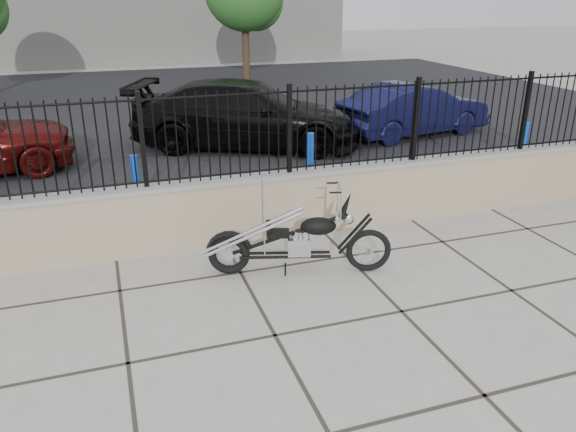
# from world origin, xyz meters

# --- Properties ---
(ground_plane) EXTENTS (90.00, 90.00, 0.00)m
(ground_plane) POSITION_xyz_m (0.00, 0.00, 0.00)
(ground_plane) COLOR #99968E
(ground_plane) RESTS_ON ground
(parking_lot) EXTENTS (30.00, 30.00, 0.00)m
(parking_lot) POSITION_xyz_m (0.00, 12.50, 0.00)
(parking_lot) COLOR black
(parking_lot) RESTS_ON ground
(retaining_wall) EXTENTS (14.00, 0.36, 0.96)m
(retaining_wall) POSITION_xyz_m (0.00, 2.50, 0.48)
(retaining_wall) COLOR gray
(retaining_wall) RESTS_ON ground_plane
(iron_fence) EXTENTS (14.00, 0.08, 1.20)m
(iron_fence) POSITION_xyz_m (0.00, 2.50, 1.56)
(iron_fence) COLOR black
(iron_fence) RESTS_ON retaining_wall
(chopper_motorcycle) EXTENTS (2.24, 1.00, 1.33)m
(chopper_motorcycle) POSITION_xyz_m (0.68, 1.29, 0.67)
(chopper_motorcycle) COLOR black
(chopper_motorcycle) RESTS_ON ground_plane
(car_black) EXTENTS (5.59, 3.99, 1.50)m
(car_black) POSITION_xyz_m (1.67, 7.58, 0.75)
(car_black) COLOR black
(car_black) RESTS_ON parking_lot
(car_blue) EXTENTS (4.08, 2.04, 1.28)m
(car_blue) POSITION_xyz_m (5.90, 7.36, 0.64)
(car_blue) COLOR #0E0F35
(car_blue) RESTS_ON parking_lot
(bollard_a) EXTENTS (0.12, 0.12, 0.93)m
(bollard_a) POSITION_xyz_m (-1.06, 4.21, 0.47)
(bollard_a) COLOR #0A54A3
(bollard_a) RESTS_ON ground_plane
(bollard_b) EXTENTS (0.15, 0.15, 1.01)m
(bollard_b) POSITION_xyz_m (2.05, 4.42, 0.51)
(bollard_b) COLOR #0B3CA6
(bollard_b) RESTS_ON ground_plane
(bollard_c) EXTENTS (0.11, 0.11, 0.88)m
(bollard_c) POSITION_xyz_m (6.77, 4.39, 0.44)
(bollard_c) COLOR blue
(bollard_c) RESTS_ON ground_plane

